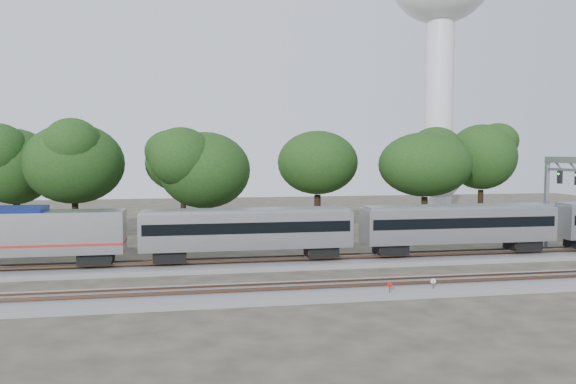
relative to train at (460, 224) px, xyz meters
name	(u,v)px	position (x,y,z in m)	size (l,w,h in m)	color
ground	(277,282)	(-17.60, -6.00, -3.25)	(160.00, 160.00, 0.00)	#383328
track_far	(266,264)	(-17.60, 0.00, -3.04)	(160.00, 5.00, 0.73)	slate
track_near	(287,292)	(-17.60, -10.00, -3.04)	(160.00, 5.00, 0.73)	slate
train	(460,224)	(0.00, 0.00, 0.00)	(91.85, 3.17, 4.67)	#B0B3B7
switch_stand_red	(390,288)	(-11.07, -12.03, -2.54)	(0.33, 0.18, 1.11)	#512D19
switch_stand_white	(433,284)	(-7.75, -11.47, -2.56)	(0.33, 0.14, 1.08)	#512D19
switch_lever	(403,295)	(-10.07, -11.83, -3.10)	(0.50, 0.30, 0.30)	#512D19
water_tower	(441,11)	(15.20, 37.23, 28.59)	(15.52, 15.52, 42.98)	silver
signal_gantry	(571,184)	(11.05, 0.00, 3.49)	(0.64, 7.60, 9.24)	gray
tree_1	(15,167)	(-41.65, 15.34, 4.92)	(8.32, 8.32, 11.74)	black
tree_2	(74,164)	(-35.50, 13.36, 5.25)	(8.65, 8.65, 12.20)	black
tree_3	(183,164)	(-24.65, 18.03, 5.13)	(8.53, 8.53, 12.03)	black
tree_4	(205,170)	(-22.31, 13.64, 4.49)	(7.88, 7.88, 11.11)	black
tree_5	(318,163)	(-8.66, 19.35, 5.16)	(8.56, 8.56, 12.07)	black
tree_6	(425,165)	(3.09, 14.75, 4.98)	(8.38, 8.38, 11.82)	black
tree_7	(482,157)	(12.57, 19.04, 5.82)	(9.23, 9.23, 13.01)	black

